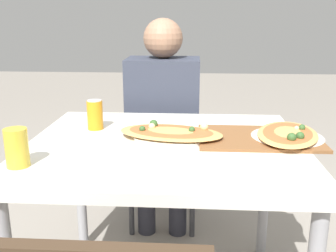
{
  "coord_description": "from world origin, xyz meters",
  "views": [
    {
      "loc": [
        0.1,
        -1.42,
        1.2
      ],
      "look_at": [
        0.01,
        0.01,
        0.79
      ],
      "focal_mm": 42.0,
      "sensor_mm": 36.0,
      "label": 1
    }
  ],
  "objects_px": {
    "dining_table": "(166,161)",
    "pizza_second": "(288,135)",
    "person_seated": "(163,108)",
    "soda_can": "(95,115)",
    "chair_far_seated": "(165,138)",
    "pizza_main": "(171,134)",
    "drink_glass": "(17,148)"
  },
  "relations": [
    {
      "from": "dining_table",
      "to": "chair_far_seated",
      "type": "height_order",
      "value": "chair_far_seated"
    },
    {
      "from": "person_seated",
      "to": "pizza_main",
      "type": "xyz_separation_m",
      "value": [
        0.08,
        -0.62,
        0.05
      ]
    },
    {
      "from": "dining_table",
      "to": "pizza_main",
      "type": "distance_m",
      "value": 0.11
    },
    {
      "from": "person_seated",
      "to": "soda_can",
      "type": "height_order",
      "value": "person_seated"
    },
    {
      "from": "soda_can",
      "to": "pizza_second",
      "type": "distance_m",
      "value": 0.79
    },
    {
      "from": "dining_table",
      "to": "pizza_second",
      "type": "distance_m",
      "value": 0.48
    },
    {
      "from": "person_seated",
      "to": "drink_glass",
      "type": "distance_m",
      "value": 1.03
    },
    {
      "from": "person_seated",
      "to": "pizza_second",
      "type": "height_order",
      "value": "person_seated"
    },
    {
      "from": "chair_far_seated",
      "to": "pizza_second",
      "type": "distance_m",
      "value": 0.93
    },
    {
      "from": "pizza_main",
      "to": "pizza_second",
      "type": "bearing_deg",
      "value": 0.99
    },
    {
      "from": "pizza_main",
      "to": "drink_glass",
      "type": "distance_m",
      "value": 0.57
    },
    {
      "from": "person_seated",
      "to": "pizza_second",
      "type": "relative_size",
      "value": 2.85
    },
    {
      "from": "pizza_main",
      "to": "chair_far_seated",
      "type": "bearing_deg",
      "value": 96.09
    },
    {
      "from": "chair_far_seated",
      "to": "soda_can",
      "type": "height_order",
      "value": "same"
    },
    {
      "from": "pizza_main",
      "to": "person_seated",
      "type": "bearing_deg",
      "value": 97.16
    },
    {
      "from": "pizza_main",
      "to": "soda_can",
      "type": "distance_m",
      "value": 0.35
    },
    {
      "from": "chair_far_seated",
      "to": "soda_can",
      "type": "distance_m",
      "value": 0.73
    },
    {
      "from": "pizza_main",
      "to": "soda_can",
      "type": "bearing_deg",
      "value": 161.16
    },
    {
      "from": "pizza_main",
      "to": "dining_table",
      "type": "bearing_deg",
      "value": -109.18
    },
    {
      "from": "chair_far_seated",
      "to": "pizza_main",
      "type": "relative_size",
      "value": 1.91
    },
    {
      "from": "dining_table",
      "to": "chair_far_seated",
      "type": "xyz_separation_m",
      "value": [
        -0.06,
        0.78,
        -0.16
      ]
    },
    {
      "from": "dining_table",
      "to": "soda_can",
      "type": "xyz_separation_m",
      "value": [
        -0.31,
        0.16,
        0.14
      ]
    },
    {
      "from": "chair_far_seated",
      "to": "dining_table",
      "type": "bearing_deg",
      "value": 94.47
    },
    {
      "from": "chair_far_seated",
      "to": "drink_glass",
      "type": "distance_m",
      "value": 1.17
    },
    {
      "from": "pizza_second",
      "to": "chair_far_seated",
      "type": "bearing_deg",
      "value": 126.31
    },
    {
      "from": "chair_far_seated",
      "to": "pizza_second",
      "type": "xyz_separation_m",
      "value": [
        0.53,
        -0.72,
        0.25
      ]
    },
    {
      "from": "pizza_main",
      "to": "drink_glass",
      "type": "xyz_separation_m",
      "value": [
        -0.47,
        -0.33,
        0.04
      ]
    },
    {
      "from": "chair_far_seated",
      "to": "person_seated",
      "type": "distance_m",
      "value": 0.24
    },
    {
      "from": "drink_glass",
      "to": "pizza_second",
      "type": "xyz_separation_m",
      "value": [
        0.92,
        0.33,
        -0.04
      ]
    },
    {
      "from": "soda_can",
      "to": "pizza_second",
      "type": "relative_size",
      "value": 0.3
    },
    {
      "from": "person_seated",
      "to": "pizza_main",
      "type": "relative_size",
      "value": 2.65
    },
    {
      "from": "dining_table",
      "to": "drink_glass",
      "type": "bearing_deg",
      "value": -148.51
    }
  ]
}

